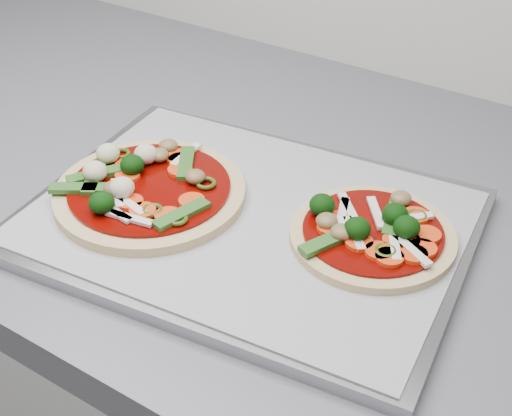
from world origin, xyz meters
The scene contains 4 objects.
baking_tray centered at (-0.24, 1.22, 0.91)m, with size 0.41×0.30×0.01m, color gray.
parchment centered at (-0.24, 1.22, 0.91)m, with size 0.39×0.28×0.00m, color #A3A3A8.
pizza_left centered at (-0.34, 1.19, 0.93)m, with size 0.21×0.21×0.03m.
pizza_right centered at (-0.12, 1.25, 0.92)m, with size 0.17×0.17×0.03m.
Camera 1 is at (0.06, 0.77, 1.32)m, focal length 50.00 mm.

